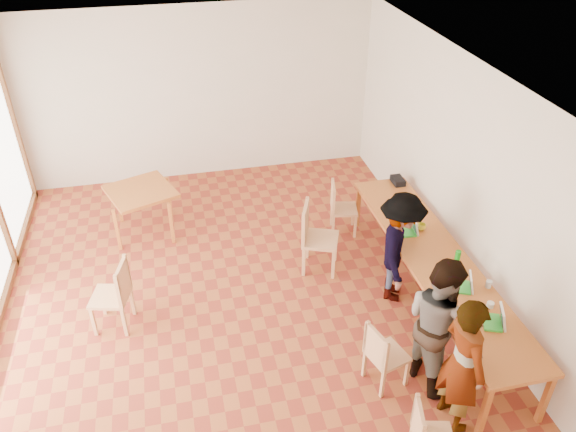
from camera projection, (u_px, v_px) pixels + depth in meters
The scene contains 23 objects.
ground at pixel (238, 321), 7.10m from camera, with size 8.00×8.00×0.00m, color #9E4D26.
wall_back at pixel (199, 95), 9.54m from camera, with size 6.00×0.10×3.00m, color beige.
wall_right at pixel (475, 192), 6.83m from camera, with size 0.10×8.00×3.00m, color beige.
ceiling at pixel (222, 93), 5.44m from camera, with size 6.00×8.00×0.04m, color white.
communal_table at pixel (436, 261), 7.00m from camera, with size 0.80×4.00×0.75m.
side_table at pixel (141, 195), 8.40m from camera, with size 0.90×0.90×0.75m.
chair_near at pixel (426, 432), 5.18m from camera, with size 0.46×0.46×0.43m.
chair_mid at pixel (382, 351), 6.00m from camera, with size 0.48×0.48×0.44m.
chair_far at pixel (313, 231), 7.68m from camera, with size 0.62×0.62×0.54m.
chair_empty at pixel (338, 203), 8.49m from camera, with size 0.47×0.47×0.45m.
chair_spare at pixel (117, 289), 6.73m from camera, with size 0.53×0.53×0.50m.
person_near at pixel (463, 364), 5.45m from camera, with size 0.59×0.39×1.61m, color gray.
person_mid at pixel (438, 322), 5.93m from camera, with size 0.79×0.62×1.63m, color gray.
person_far at pixel (399, 248), 7.10m from camera, with size 1.00×0.57×1.55m, color gray.
laptop_near at pixel (497, 320), 5.97m from camera, with size 0.31×0.32×0.22m.
laptop_mid at pixel (467, 285), 6.45m from camera, with size 0.28×0.29×0.20m.
laptop_far at pixel (411, 229), 7.40m from camera, with size 0.23×0.26×0.20m.
yellow_mug at pixel (422, 227), 7.46m from camera, with size 0.11×0.11×0.09m, color gold.
green_bottle at pixel (457, 261), 6.69m from camera, with size 0.07×0.07×0.28m, color #147F16.
clear_glass at pixel (489, 284), 6.48m from camera, with size 0.07×0.07×0.09m, color silver.
condiment_cup at pixel (490, 305), 6.20m from camera, with size 0.08×0.08×0.06m, color white.
pink_phone at pixel (489, 325), 5.97m from camera, with size 0.05×0.10×0.01m, color #BA2F72.
black_pouch at pixel (398, 181), 8.50m from camera, with size 0.16×0.26×0.09m, color black.
Camera 1 is at (-0.53, -5.22, 5.00)m, focal length 35.00 mm.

